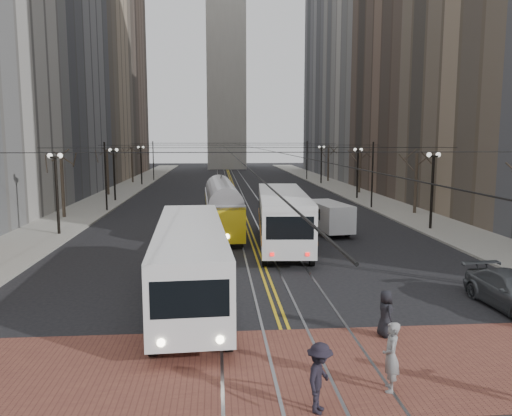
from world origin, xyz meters
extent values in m
plane|color=black|center=(0.00, 0.00, 0.00)|extent=(260.00, 260.00, 0.00)
cube|color=gray|center=(-15.00, 45.00, 0.07)|extent=(5.00, 140.00, 0.15)
cube|color=gray|center=(15.00, 45.00, 0.07)|extent=(5.00, 140.00, 0.15)
cube|color=brown|center=(0.00, -4.00, 0.01)|extent=(25.00, 6.00, 0.01)
cube|color=gray|center=(0.00, 45.00, 0.00)|extent=(4.80, 130.00, 0.02)
cube|color=gold|center=(0.00, 45.00, 0.01)|extent=(0.42, 130.00, 0.01)
cube|color=slate|center=(-25.50, 46.00, 17.00)|extent=(16.00, 20.00, 34.00)
cube|color=gray|center=(-27.50, 66.00, 26.00)|extent=(20.00, 20.00, 52.00)
cube|color=brown|center=(-25.50, 86.00, 20.00)|extent=(16.00, 20.00, 40.00)
cube|color=brown|center=(25.50, 46.00, 17.00)|extent=(16.00, 20.00, 34.00)
cube|color=#9E9A94|center=(27.50, 66.00, 26.00)|extent=(20.00, 20.00, 52.00)
cube|color=slate|center=(25.50, 86.00, 20.00)|extent=(16.00, 20.00, 40.00)
cube|color=#B2AFA5|center=(0.00, 102.00, 28.00)|extent=(9.00, 9.00, 56.00)
cylinder|color=black|center=(-13.70, 18.00, 2.80)|extent=(0.20, 0.20, 5.60)
cylinder|color=black|center=(-13.70, 38.00, 2.80)|extent=(0.20, 0.20, 5.60)
cylinder|color=black|center=(-13.70, 58.00, 2.80)|extent=(0.20, 0.20, 5.60)
cylinder|color=black|center=(13.70, 18.00, 2.80)|extent=(0.20, 0.20, 5.60)
cylinder|color=black|center=(13.70, 38.00, 2.80)|extent=(0.20, 0.20, 5.60)
cylinder|color=black|center=(13.70, 58.00, 2.80)|extent=(0.20, 0.20, 5.60)
cylinder|color=#382D23|center=(-15.70, 26.00, 2.80)|extent=(0.28, 0.28, 5.60)
cylinder|color=#382D23|center=(-15.70, 44.00, 2.80)|extent=(0.28, 0.28, 5.60)
cylinder|color=#382D23|center=(-15.70, 62.00, 2.80)|extent=(0.28, 0.28, 5.60)
cylinder|color=#382D23|center=(15.70, 26.00, 2.80)|extent=(0.28, 0.28, 5.60)
cylinder|color=#382D23|center=(15.70, 44.00, 2.80)|extent=(0.28, 0.28, 5.60)
cylinder|color=#382D23|center=(15.70, 62.00, 2.80)|extent=(0.28, 0.28, 5.60)
cylinder|color=black|center=(-1.50, 45.00, 6.00)|extent=(0.03, 120.00, 0.03)
cylinder|color=black|center=(1.50, 45.00, 6.00)|extent=(0.03, 120.00, 0.03)
cylinder|color=black|center=(-12.90, 30.00, 3.30)|extent=(0.16, 0.16, 6.60)
cylinder|color=black|center=(-12.90, 66.00, 3.30)|extent=(0.16, 0.16, 6.60)
cylinder|color=black|center=(12.90, 30.00, 3.30)|extent=(0.16, 0.16, 6.60)
cylinder|color=black|center=(12.90, 66.00, 3.30)|extent=(0.16, 0.16, 6.60)
cube|color=white|center=(-3.55, 2.62, 1.63)|extent=(3.37, 13.13, 3.25)
cube|color=yellow|center=(-2.03, 18.49, 1.49)|extent=(2.79, 12.74, 2.99)
cube|color=silver|center=(1.80, 13.53, 1.72)|extent=(3.82, 13.39, 3.45)
cube|color=silver|center=(5.69, 17.21, 1.14)|extent=(2.77, 5.39, 2.27)
imported|color=#383A3F|center=(5.34, 22.16, 0.71)|extent=(1.73, 4.19, 1.42)
imported|color=black|center=(3.38, -1.86, 0.83)|extent=(0.61, 0.86, 1.64)
imported|color=gray|center=(2.26, -5.57, 0.97)|extent=(0.63, 0.80, 1.92)
imported|color=black|center=(0.11, -6.50, 0.91)|extent=(1.13, 1.34, 1.80)
camera|label=1|loc=(-2.39, -18.07, 6.80)|focal=35.00mm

